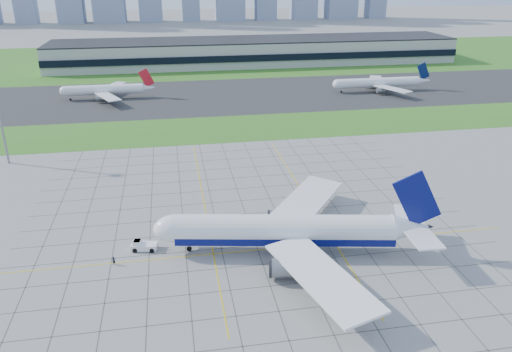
{
  "coord_description": "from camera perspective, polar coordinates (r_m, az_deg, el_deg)",
  "views": [
    {
      "loc": [
        -17.19,
        -97.27,
        58.63
      ],
      "look_at": [
        4.15,
        23.94,
        7.0
      ],
      "focal_mm": 35.0,
      "sensor_mm": 36.0,
      "label": 1
    }
  ],
  "objects": [
    {
      "name": "terminal",
      "position": [
        335.96,
        -0.07,
        14.07
      ],
      "size": [
        260.0,
        43.0,
        15.8
      ],
      "color": "#B7B7B2",
      "rests_on": "ground"
    },
    {
      "name": "pushback_tug",
      "position": [
        115.59,
        -12.78,
        -7.76
      ],
      "size": [
        8.5,
        3.79,
        2.33
      ],
      "rotation": [
        0.0,
        0.0,
        -0.18
      ],
      "color": "white",
      "rests_on": "ground"
    },
    {
      "name": "crew_near",
      "position": [
        111.75,
        -15.93,
        -9.29
      ],
      "size": [
        0.85,
        0.79,
        1.94
      ],
      "primitive_type": "imported",
      "rotation": [
        0.0,
        0.0,
        0.63
      ],
      "color": "black",
      "rests_on": "ground"
    },
    {
      "name": "distant_jet_2",
      "position": [
        265.39,
        13.89,
        10.33
      ],
      "size": [
        49.39,
        42.66,
        14.08
      ],
      "color": "white",
      "rests_on": "ground"
    },
    {
      "name": "grass_median",
      "position": [
        196.98,
        -4.55,
        5.38
      ],
      "size": [
        700.0,
        35.0,
        0.04
      ],
      "primitive_type": "cube",
      "color": "#327321",
      "rests_on": "ground"
    },
    {
      "name": "apron_markings",
      "position": [
        124.46,
        -0.67,
        -5.34
      ],
      "size": [
        120.0,
        130.0,
        0.03
      ],
      "color": "#474744",
      "rests_on": "ground"
    },
    {
      "name": "airliner",
      "position": [
        110.13,
        3.52,
        -6.21
      ],
      "size": [
        61.99,
        62.25,
        19.67
      ],
      "rotation": [
        0.0,
        0.0,
        -0.18
      ],
      "color": "white",
      "rests_on": "ground"
    },
    {
      "name": "ground",
      "position": [
        114.87,
        0.03,
        -7.93
      ],
      "size": [
        1400.0,
        1400.0,
        0.0
      ],
      "primitive_type": "plane",
      "color": "gray",
      "rests_on": "ground"
    },
    {
      "name": "asphalt_taxiway",
      "position": [
        249.85,
        -5.84,
        9.08
      ],
      "size": [
        700.0,
        75.0,
        0.04
      ],
      "primitive_type": "cube",
      "color": "#383838",
      "rests_on": "ground"
    },
    {
      "name": "grass_far",
      "position": [
        357.53,
        -7.29,
        13.15
      ],
      "size": [
        700.0,
        145.0,
        0.04
      ],
      "primitive_type": "cube",
      "color": "#327321",
      "rests_on": "ground"
    },
    {
      "name": "crew_far",
      "position": [
        119.75,
        18.87,
        -7.45
      ],
      "size": [
        0.95,
        0.8,
        1.71
      ],
      "primitive_type": "imported",
      "rotation": [
        0.0,
        0.0,
        -0.21
      ],
      "color": "black",
      "rests_on": "ground"
    },
    {
      "name": "distant_jet_1",
      "position": [
        252.74,
        -16.82,
        9.43
      ],
      "size": [
        42.05,
        42.66,
        14.08
      ],
      "color": "white",
      "rests_on": "ground"
    }
  ]
}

